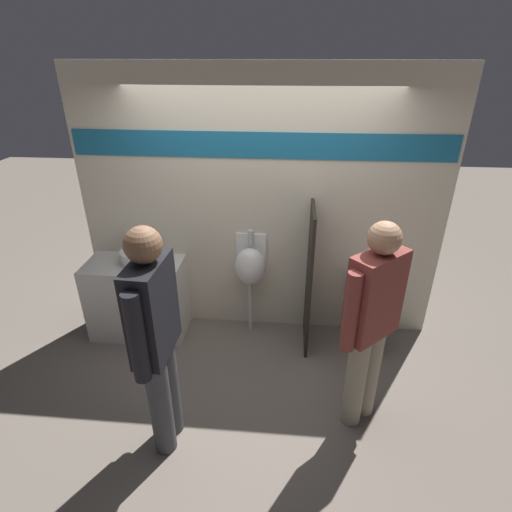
# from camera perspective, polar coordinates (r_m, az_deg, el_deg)

# --- Properties ---
(ground_plane) EXTENTS (16.00, 16.00, 0.00)m
(ground_plane) POSITION_cam_1_polar(r_m,az_deg,el_deg) (4.19, -0.21, -13.98)
(ground_plane) COLOR #70665B
(display_wall) EXTENTS (3.63, 0.07, 2.70)m
(display_wall) POSITION_cam_1_polar(r_m,az_deg,el_deg) (4.01, 0.55, 6.76)
(display_wall) COLOR beige
(display_wall) RESTS_ON ground_plane
(sink_counter) EXTENTS (0.98, 0.52, 0.84)m
(sink_counter) POSITION_cam_1_polar(r_m,az_deg,el_deg) (4.45, -16.49, -5.79)
(sink_counter) COLOR silver
(sink_counter) RESTS_ON ground_plane
(sink_basin) EXTENTS (0.36, 0.36, 0.27)m
(sink_basin) POSITION_cam_1_polar(r_m,az_deg,el_deg) (4.25, -16.46, 0.02)
(sink_basin) COLOR white
(sink_basin) RESTS_ON sink_counter
(cell_phone) EXTENTS (0.07, 0.14, 0.01)m
(cell_phone) POSITION_cam_1_polar(r_m,az_deg,el_deg) (4.06, -13.89, -1.86)
(cell_phone) COLOR #232328
(cell_phone) RESTS_ON sink_counter
(divider_near_counter) EXTENTS (0.03, 0.56, 1.50)m
(divider_near_counter) POSITION_cam_1_polar(r_m,az_deg,el_deg) (3.98, 7.57, -3.38)
(divider_near_counter) COLOR #28231E
(divider_near_counter) RESTS_ON ground_plane
(urinal_near_counter) EXTENTS (0.32, 0.25, 1.16)m
(urinal_near_counter) POSITION_cam_1_polar(r_m,az_deg,el_deg) (4.12, -0.83, -1.53)
(urinal_near_counter) COLOR silver
(urinal_near_counter) RESTS_ON ground_plane
(toilet) EXTENTS (0.38, 0.54, 0.84)m
(toilet) POSITION_cam_1_polar(r_m,az_deg,el_deg) (4.29, 15.34, -8.99)
(toilet) COLOR white
(toilet) RESTS_ON ground_plane
(person_in_vest) EXTENTS (0.48, 0.45, 1.77)m
(person_in_vest) POSITION_cam_1_polar(r_m,az_deg,el_deg) (3.12, 16.14, -8.89)
(person_in_vest) COLOR gray
(person_in_vest) RESTS_ON ground_plane
(person_with_lanyard) EXTENTS (0.24, 0.64, 1.83)m
(person_with_lanyard) POSITION_cam_1_polar(r_m,az_deg,el_deg) (2.88, -14.10, -11.07)
(person_with_lanyard) COLOR #3D3D42
(person_with_lanyard) RESTS_ON ground_plane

